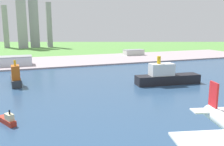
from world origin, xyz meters
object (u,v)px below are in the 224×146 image
(container_barge, at_px, (16,78))
(warehouse_main, at_px, (10,61))
(warehouse_annex, at_px, (134,52))
(tugboat_small, at_px, (8,120))
(cargo_ship, at_px, (166,76))

(container_barge, height_order, warehouse_main, container_barge)
(warehouse_annex, bearing_deg, container_barge, -141.14)
(container_barge, relative_size, tugboat_small, 2.20)
(warehouse_main, bearing_deg, tugboat_small, -88.42)
(container_barge, height_order, cargo_ship, cargo_ship)
(tugboat_small, relative_size, warehouse_annex, 0.46)
(container_barge, xyz_separation_m, warehouse_annex, (242.54, 195.40, -0.13))
(tugboat_small, relative_size, warehouse_main, 0.28)
(cargo_ship, bearing_deg, warehouse_main, 132.67)
(container_barge, xyz_separation_m, warehouse_main, (-11.16, 136.07, 1.46))
(tugboat_small, xyz_separation_m, warehouse_main, (-7.06, 256.66, 6.97))
(cargo_ship, xyz_separation_m, warehouse_main, (-177.23, 192.29, 1.02))
(container_barge, distance_m, warehouse_annex, 311.45)
(container_barge, xyz_separation_m, tugboat_small, (-4.10, -120.58, -5.51))
(cargo_ship, distance_m, warehouse_annex, 262.98)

